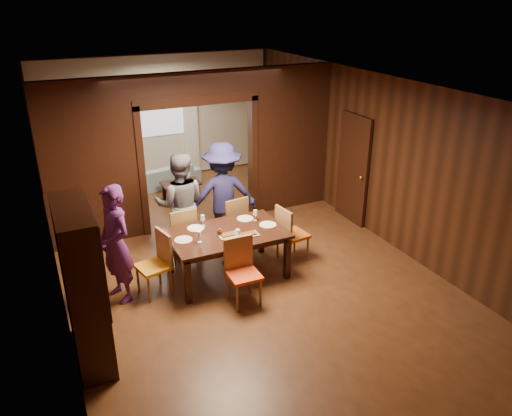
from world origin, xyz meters
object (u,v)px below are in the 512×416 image
dining_table (228,254)px  hutch (83,286)px  chair_left (153,265)px  chair_near (244,273)px  person_navy (223,195)px  sofa (162,176)px  chair_right (293,233)px  person_grey (181,205)px  person_purple (116,244)px  coffee_table (181,191)px  chair_far_l (181,233)px  chair_far_r (231,221)px

dining_table → hutch: size_ratio=0.89×
chair_left → chair_near: 1.36m
person_navy → hutch: (-2.60, -2.12, 0.07)m
sofa → chair_right: 4.42m
person_navy → chair_near: size_ratio=1.92×
person_grey → chair_left: bearing=74.1°
sofa → chair_right: bearing=94.4°
person_grey → chair_right: bearing=167.8°
person_purple → dining_table: 1.74m
chair_right → chair_near: 1.51m
person_grey → hutch: (-1.83, -2.09, 0.10)m
dining_table → coffee_table: size_ratio=2.22×
person_navy → dining_table: bearing=81.6°
sofa → coffee_table: 0.98m
person_purple → chair_near: 1.86m
sofa → chair_far_l: (-0.61, -3.50, 0.23)m
chair_far_r → hutch: size_ratio=0.48×
chair_right → hutch: size_ratio=0.48×
person_purple → dining_table: (1.66, -0.08, -0.50)m
person_navy → chair_right: person_navy is taller
dining_table → chair_right: (1.18, 0.02, 0.10)m
sofa → chair_left: (-1.30, -4.32, 0.23)m
coffee_table → dining_table: bearing=-94.6°
chair_right → chair_far_l: (-1.69, 0.78, 0.00)m
person_purple → person_navy: 2.25m
chair_right → chair_near: bearing=115.4°
person_purple → hutch: bearing=-46.8°
person_grey → chair_near: bearing=120.7°
hutch → coffee_table: bearing=60.2°
hutch → chair_right: bearing=17.3°
person_grey → person_purple: bearing=57.8°
chair_left → chair_far_r: same height
person_navy → chair_far_l: size_ratio=1.92×
person_purple → chair_far_r: (2.10, 0.81, -0.40)m
person_purple → chair_near: size_ratio=1.82×
sofa → chair_left: chair_left is taller
chair_far_l → coffee_table: bearing=-108.1°
sofa → hutch: size_ratio=0.86×
coffee_table → chair_far_l: chair_far_l is taller
chair_right → hutch: (-3.42, -1.07, 0.52)m
person_grey → chair_left: person_grey is taller
person_navy → hutch: hutch is taller
person_navy → hutch: size_ratio=0.93×
chair_far_l → person_purple: bearing=30.9°
person_purple → coffee_table: size_ratio=2.20×
person_grey → chair_far_r: (0.85, -0.15, -0.41)m
person_purple → person_navy: (2.02, 0.99, 0.05)m
person_navy → chair_near: person_navy is taller
chair_right → hutch: bearing=99.5°
chair_far_l → chair_left: bearing=49.1°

